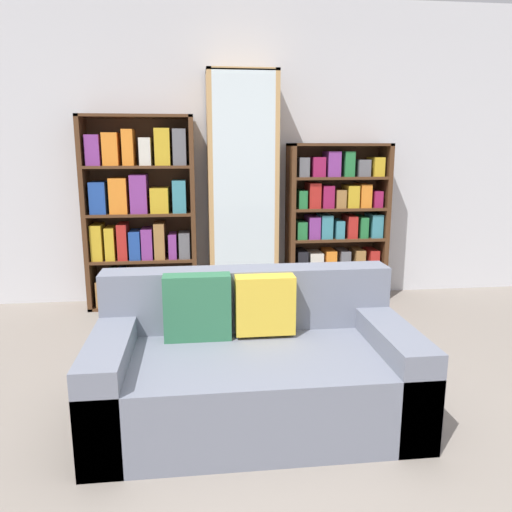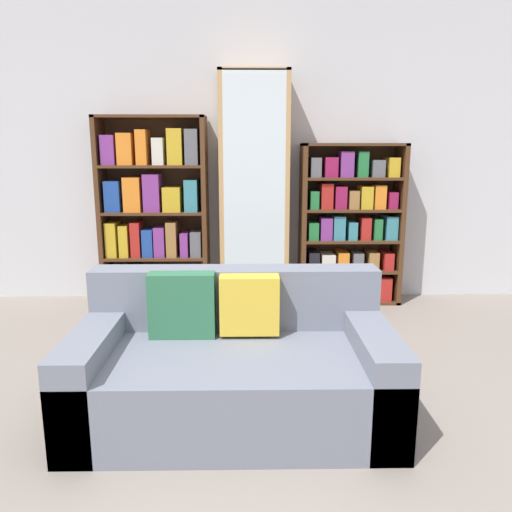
{
  "view_description": "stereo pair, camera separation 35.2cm",
  "coord_description": "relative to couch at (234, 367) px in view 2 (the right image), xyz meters",
  "views": [
    {
      "loc": [
        -0.29,
        -1.92,
        1.41
      ],
      "look_at": [
        0.11,
        1.5,
        0.66
      ],
      "focal_mm": 35.0,
      "sensor_mm": 36.0,
      "label": 1
    },
    {
      "loc": [
        0.06,
        -1.94,
        1.41
      ],
      "look_at": [
        0.11,
        1.5,
        0.66
      ],
      "focal_mm": 35.0,
      "sensor_mm": 36.0,
      "label": 2
    }
  ],
  "objects": [
    {
      "name": "couch",
      "position": [
        0.0,
        0.0,
        0.0
      ],
      "size": [
        1.64,
        0.9,
        0.75
      ],
      "color": "slate",
      "rests_on": "ground"
    },
    {
      "name": "bookshelf_left",
      "position": [
        -0.77,
        2.02,
        0.55
      ],
      "size": [
        0.96,
        0.32,
        1.68
      ],
      "color": "#4C2D19",
      "rests_on": "ground"
    },
    {
      "name": "wall_back",
      "position": [
        0.02,
        2.22,
        1.09
      ],
      "size": [
        6.75,
        0.06,
        2.7
      ],
      "color": "silver",
      "rests_on": "ground"
    },
    {
      "name": "display_cabinet",
      "position": [
        0.14,
        2.0,
        0.76
      ],
      "size": [
        0.61,
        0.36,
        2.05
      ],
      "color": "tan",
      "rests_on": "ground"
    },
    {
      "name": "ground_plane",
      "position": [
        0.02,
        -0.53,
        -0.26
      ],
      "size": [
        16.0,
        16.0,
        0.0
      ],
      "primitive_type": "plane",
      "color": "gray"
    },
    {
      "name": "bookshelf_right",
      "position": [
        1.01,
        2.02,
        0.45
      ],
      "size": [
        0.92,
        0.32,
        1.45
      ],
      "color": "#4C2D19",
      "rests_on": "ground"
    },
    {
      "name": "wine_bottle",
      "position": [
        0.6,
        0.98,
        -0.12
      ],
      "size": [
        0.08,
        0.08,
        0.35
      ],
      "color": "black",
      "rests_on": "ground"
    }
  ]
}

